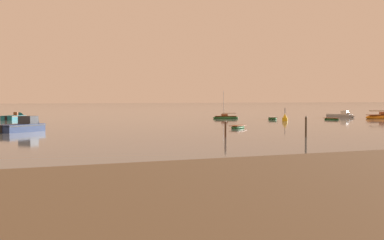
{
  "coord_description": "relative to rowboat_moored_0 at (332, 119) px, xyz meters",
  "views": [
    {
      "loc": [
        -44.96,
        -34.88,
        3.61
      ],
      "look_at": [
        -8.83,
        39.83,
        0.51
      ],
      "focal_mm": 53.8,
      "sensor_mm": 36.0,
      "label": 1
    }
  ],
  "objects": [
    {
      "name": "rowboat_moored_1",
      "position": [
        -28.5,
        -17.23,
        0.01
      ],
      "size": [
        3.32,
        2.92,
        0.52
      ],
      "rotation": [
        0.0,
        0.0,
        0.66
      ],
      "color": "#23602D",
      "rests_on": "ground"
    },
    {
      "name": "rowboat_moored_2",
      "position": [
        -7.88,
        6.12,
        0.05
      ],
      "size": [
        3.18,
        4.4,
        0.66
      ],
      "rotation": [
        0.0,
        0.0,
        1.1
      ],
      "color": "#23602D",
      "rests_on": "ground"
    },
    {
      "name": "rowboat_moored_0",
      "position": [
        0.0,
        0.0,
        0.0
      ],
      "size": [
        1.66,
        3.18,
        0.48
      ],
      "rotation": [
        0.0,
        0.0,
        1.79
      ],
      "color": "#23602D",
      "rests_on": "ground"
    },
    {
      "name": "motorboat_moored_2",
      "position": [
        -48.19,
        23.97,
        0.15
      ],
      "size": [
        5.26,
        6.05,
        2.06
      ],
      "rotation": [
        0.0,
        0.0,
        0.93
      ],
      "color": "#197084",
      "rests_on": "ground"
    },
    {
      "name": "motorboat_moored_5",
      "position": [
        -52.76,
        -12.6,
        0.25
      ],
      "size": [
        6.63,
        5.95,
        2.53
      ],
      "rotation": [
        0.0,
        0.0,
        0.68
      ],
      "color": "navy",
      "rests_on": "ground"
    },
    {
      "name": "sailboat_moored_1",
      "position": [
        -13.64,
        12.47,
        0.09
      ],
      "size": [
        4.82,
        2.93,
        5.17
      ],
      "rotation": [
        0.0,
        0.0,
        2.79
      ],
      "color": "#23602D",
      "rests_on": "ground"
    },
    {
      "name": "mooring_post_near",
      "position": [
        -37.78,
        -30.76,
        0.62
      ],
      "size": [
        0.22,
        0.22,
        1.75
      ],
      "color": "#4C3323",
      "rests_on": "ground"
    },
    {
      "name": "motorboat_moored_6",
      "position": [
        9.79,
        8.44,
        0.17
      ],
      "size": [
        4.23,
        5.5,
        2.01
      ],
      "rotation": [
        0.0,
        0.0,
        5.23
      ],
      "color": "gray",
      "rests_on": "ground"
    },
    {
      "name": "sailboat_moored_0",
      "position": [
        12.0,
        0.44,
        0.19
      ],
      "size": [
        6.94,
        3.74,
        7.43
      ],
      "rotation": [
        0.0,
        0.0,
        6.02
      ],
      "color": "orange",
      "rests_on": "ground"
    },
    {
      "name": "channel_buoy",
      "position": [
        -10.46,
        -1.28,
        0.33
      ],
      "size": [
        0.9,
        0.9,
        2.3
      ],
      "color": "gold",
      "rests_on": "ground"
    },
    {
      "name": "mooring_post_left",
      "position": [
        -30.9,
        -33.86,
        0.8
      ],
      "size": [
        0.22,
        0.22,
        2.2
      ],
      "color": "#3F3323",
      "rests_on": "ground"
    }
  ]
}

